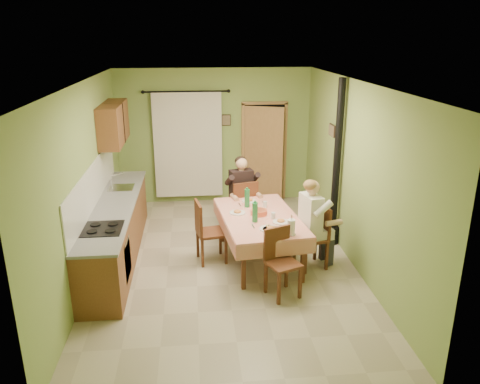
{
  "coord_description": "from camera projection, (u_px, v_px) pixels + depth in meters",
  "views": [
    {
      "loc": [
        -0.42,
        -6.62,
        3.44
      ],
      "look_at": [
        0.25,
        0.1,
        1.15
      ],
      "focal_mm": 35.0,
      "sensor_mm": 36.0,
      "label": 1
    }
  ],
  "objects": [
    {
      "name": "chair_near",
      "position": [
        282.0,
        276.0,
        6.41
      ],
      "size": [
        0.52,
        0.52,
        0.96
      ],
      "rotation": [
        0.0,
        0.0,
        3.53
      ],
      "color": "#552A17",
      "rests_on": "ground"
    },
    {
      "name": "room_shell",
      "position": [
        224.0,
        151.0,
        6.8
      ],
      "size": [
        4.04,
        6.04,
        2.82
      ],
      "color": "#84A152",
      "rests_on": "ground"
    },
    {
      "name": "picture_right",
      "position": [
        332.0,
        130.0,
        8.11
      ],
      "size": [
        0.03,
        0.31,
        0.21
      ],
      "primitive_type": "cube",
      "color": "brown",
      "rests_on": "room_shell"
    },
    {
      "name": "man_far",
      "position": [
        242.0,
        187.0,
        8.24
      ],
      "size": [
        0.64,
        0.55,
        1.39
      ],
      "rotation": [
        0.0,
        0.0,
        0.24
      ],
      "color": "black",
      "rests_on": "chair_far"
    },
    {
      "name": "doorway",
      "position": [
        264.0,
        153.0,
        9.88
      ],
      "size": [
        0.96,
        0.34,
        2.15
      ],
      "color": "black",
      "rests_on": "ground"
    },
    {
      "name": "curtain",
      "position": [
        188.0,
        145.0,
        9.66
      ],
      "size": [
        1.7,
        0.07,
        2.22
      ],
      "color": "black",
      "rests_on": "ground"
    },
    {
      "name": "tableware",
      "position": [
        262.0,
        214.0,
        7.14
      ],
      "size": [
        0.86,
        1.61,
        0.33
      ],
      "color": "white",
      "rests_on": "dining_table"
    },
    {
      "name": "chair_right",
      "position": [
        312.0,
        249.0,
        7.2
      ],
      "size": [
        0.52,
        0.52,
        0.98
      ],
      "rotation": [
        0.0,
        0.0,
        1.82
      ],
      "color": "#552A17",
      "rests_on": "ground"
    },
    {
      "name": "stove_flue",
      "position": [
        335.0,
        186.0,
        7.8
      ],
      "size": [
        0.24,
        0.24,
        2.8
      ],
      "color": "black",
      "rests_on": "ground"
    },
    {
      "name": "man_right",
      "position": [
        313.0,
        214.0,
        7.01
      ],
      "size": [
        0.55,
        0.64,
        1.39
      ],
      "rotation": [
        0.0,
        0.0,
        1.82
      ],
      "color": "silver",
      "rests_on": "chair_right"
    },
    {
      "name": "upper_cabinets",
      "position": [
        114.0,
        123.0,
        8.19
      ],
      "size": [
        0.35,
        1.4,
        0.7
      ],
      "primitive_type": "cube",
      "color": "brown",
      "rests_on": "room_shell"
    },
    {
      "name": "picture_back",
      "position": [
        226.0,
        120.0,
        9.64
      ],
      "size": [
        0.19,
        0.03,
        0.23
      ],
      "primitive_type": "cube",
      "color": "black",
      "rests_on": "room_shell"
    },
    {
      "name": "kitchen_run",
      "position": [
        116.0,
        230.0,
        7.45
      ],
      "size": [
        0.64,
        3.64,
        1.56
      ],
      "color": "brown",
      "rests_on": "ground"
    },
    {
      "name": "dining_table",
      "position": [
        259.0,
        238.0,
        7.38
      ],
      "size": [
        1.36,
        2.04,
        0.76
      ],
      "rotation": [
        0.0,
        0.0,
        0.11
      ],
      "color": "#DD8B79",
      "rests_on": "ground"
    },
    {
      "name": "chair_left",
      "position": [
        211.0,
        244.0,
        7.39
      ],
      "size": [
        0.51,
        0.51,
        1.0
      ],
      "rotation": [
        0.0,
        0.0,
        -1.39
      ],
      "color": "#552A17",
      "rests_on": "ground"
    },
    {
      "name": "chair_far",
      "position": [
        242.0,
        218.0,
        8.41
      ],
      "size": [
        0.55,
        0.55,
        1.02
      ],
      "rotation": [
        0.0,
        0.0,
        0.24
      ],
      "color": "#552A17",
      "rests_on": "ground"
    },
    {
      "name": "floor",
      "position": [
        225.0,
        263.0,
        7.39
      ],
      "size": [
        4.0,
        6.0,
        0.01
      ],
      "primitive_type": "cube",
      "color": "tan",
      "rests_on": "ground"
    }
  ]
}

